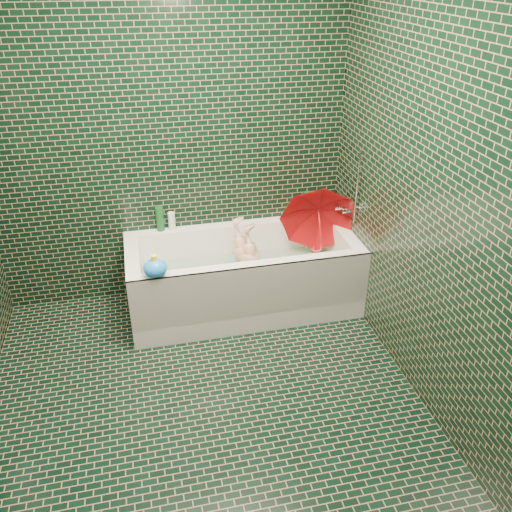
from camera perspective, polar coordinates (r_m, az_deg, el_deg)
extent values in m
plane|color=black|center=(3.42, -5.27, -15.59)|extent=(2.80, 2.80, 0.00)
plane|color=black|center=(4.00, -9.16, 12.11)|extent=(2.80, 0.00, 2.80)
plane|color=black|center=(1.56, 0.63, -18.61)|extent=(2.80, 0.00, 2.80)
plane|color=black|center=(3.10, 18.21, 5.84)|extent=(0.00, 2.80, 2.80)
cube|color=white|center=(4.22, -1.34, -4.28)|extent=(1.70, 0.75, 0.15)
cube|color=white|center=(4.35, -2.27, 1.06)|extent=(1.70, 0.10, 0.40)
cube|color=white|center=(3.80, -0.36, -3.47)|extent=(1.70, 0.10, 0.40)
cube|color=white|center=(4.28, 9.15, 0.19)|extent=(0.10, 0.55, 0.40)
cube|color=white|center=(4.01, -12.64, -2.35)|extent=(0.10, 0.55, 0.40)
cube|color=white|center=(3.81, -0.22, -4.74)|extent=(1.70, 0.02, 0.55)
cube|color=green|center=(4.17, -1.35, -3.35)|extent=(1.35, 0.47, 0.01)
cube|color=silver|center=(4.10, -1.37, -1.66)|extent=(1.48, 0.53, 0.00)
cylinder|color=silver|center=(4.12, 9.95, 4.85)|extent=(0.14, 0.05, 0.05)
cylinder|color=silver|center=(4.15, 8.61, 5.10)|extent=(0.05, 0.04, 0.04)
cylinder|color=silver|center=(3.95, 10.63, 7.15)|extent=(0.01, 0.01, 0.55)
imported|color=tan|center=(4.11, -0.49, -1.38)|extent=(0.89, 0.55, 0.33)
imported|color=red|center=(4.04, 6.75, 2.92)|extent=(0.84, 0.79, 0.78)
imported|color=white|center=(4.47, 7.79, 4.49)|extent=(0.11, 0.11, 0.22)
imported|color=#3F1C6A|center=(4.43, 7.99, 4.25)|extent=(0.12, 0.12, 0.20)
imported|color=#144820|center=(4.40, 6.75, 4.11)|extent=(0.18, 0.18, 0.18)
cylinder|color=#144820|center=(4.35, 5.39, 5.42)|extent=(0.06, 0.06, 0.21)
cylinder|color=silver|center=(4.43, 7.32, 5.45)|extent=(0.06, 0.06, 0.17)
cylinder|color=#144820|center=(4.18, -10.08, 3.89)|extent=(0.07, 0.07, 0.19)
cylinder|color=white|center=(4.18, -8.87, 3.65)|extent=(0.05, 0.05, 0.14)
ellipsoid|color=#FFF71A|center=(4.33, 3.92, 4.37)|extent=(0.10, 0.09, 0.07)
sphere|color=#FFF71A|center=(4.33, 4.37, 4.95)|extent=(0.05, 0.05, 0.05)
cone|color=orange|center=(4.34, 4.65, 4.96)|extent=(0.02, 0.02, 0.02)
ellipsoid|color=#1B7FF4|center=(3.58, -10.57, -1.26)|extent=(0.18, 0.16, 0.12)
cylinder|color=#FFF71A|center=(3.54, -10.67, -0.25)|extent=(0.04, 0.04, 0.04)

